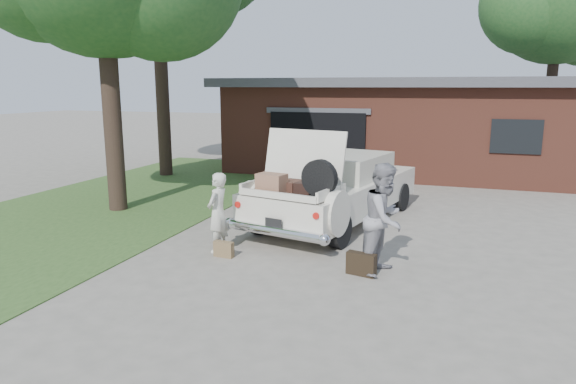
% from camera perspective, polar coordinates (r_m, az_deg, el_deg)
% --- Properties ---
extents(ground, '(90.00, 90.00, 0.00)m').
position_cam_1_polar(ground, '(9.32, -1.20, -7.35)').
color(ground, gray).
rests_on(ground, ground).
extents(grass_strip, '(6.00, 16.00, 0.02)m').
position_cam_1_polar(grass_strip, '(14.46, -17.86, -0.98)').
color(grass_strip, '#2D4C1E').
rests_on(grass_strip, ground).
extents(house, '(12.80, 7.80, 3.30)m').
position_cam_1_polar(house, '(19.90, 12.99, 7.46)').
color(house, brown).
rests_on(house, ground).
extents(tree_right, '(6.52, 5.67, 9.57)m').
position_cam_1_polar(tree_right, '(24.79, 28.16, 18.28)').
color(tree_right, '#38281E').
rests_on(tree_right, ground).
extents(sedan, '(3.13, 5.64, 2.19)m').
position_cam_1_polar(sedan, '(11.62, 5.34, 0.45)').
color(sedan, silver).
rests_on(sedan, ground).
extents(woman_left, '(0.38, 0.56, 1.49)m').
position_cam_1_polar(woman_left, '(9.59, -7.82, -2.27)').
color(woman_left, beige).
rests_on(woman_left, ground).
extents(woman_right, '(0.93, 1.06, 1.84)m').
position_cam_1_polar(woman_right, '(8.53, 10.67, -2.92)').
color(woman_right, gray).
rests_on(woman_right, ground).
extents(suitcase_left, '(0.38, 0.15, 0.29)m').
position_cam_1_polar(suitcase_left, '(9.41, -7.16, -6.33)').
color(suitcase_left, brown).
rests_on(suitcase_left, ground).
extents(suitcase_right, '(0.51, 0.26, 0.38)m').
position_cam_1_polar(suitcase_right, '(8.55, 8.14, -7.93)').
color(suitcase_right, black).
rests_on(suitcase_right, ground).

